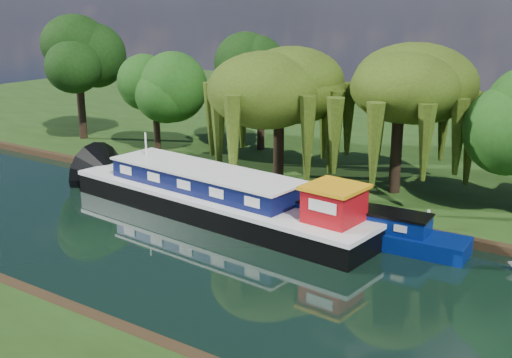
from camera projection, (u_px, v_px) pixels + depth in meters
The scene contains 13 objects.
ground at pixel (196, 249), 32.38m from camera, with size 120.00×120.00×0.00m, color black.
far_bank at pixel (430, 131), 59.32m from camera, with size 120.00×52.00×0.45m, color #1A320D.
dutch_barge at pixel (220, 198), 36.99m from camera, with size 20.65×6.25×4.29m.
narrowboat at pixel (341, 223), 34.03m from camera, with size 13.35×3.06×1.93m.
red_dinghy at pixel (124, 182), 44.06m from camera, with size 2.36×3.31×0.69m, color #9A0B11.
willow_left at pixel (279, 90), 41.29m from camera, with size 6.89×6.89×8.26m.
willow_right at pixel (400, 96), 38.63m from camera, with size 6.82×6.82×8.30m.
tree_far_left at pixel (155, 86), 49.34m from camera, with size 4.67×4.67×7.52m.
tree_far_back at pixel (78, 62), 53.60m from camera, with size 5.57×5.57×9.36m.
tree_far_mid at pixel (261, 77), 49.81m from camera, with size 5.11×5.11×8.36m.
lamppost at pixel (309, 161), 39.78m from camera, with size 0.36×0.36×2.56m.
mooring_posts at pixel (277, 189), 39.06m from camera, with size 19.16×0.16×1.00m.
reeds_near at pixel (210, 345), 22.50m from camera, with size 33.70×1.50×1.10m.
Camera 1 is at (19.49, -23.19, 12.37)m, focal length 45.00 mm.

